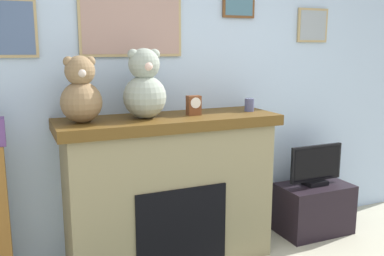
# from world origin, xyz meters

# --- Properties ---
(back_wall) EXTENTS (5.20, 0.15, 2.60)m
(back_wall) POSITION_xyz_m (-0.00, 2.00, 1.31)
(back_wall) COLOR #B0CAE8
(back_wall) RESTS_ON ground_plane
(fireplace) EXTENTS (1.67, 0.58, 1.16)m
(fireplace) POSITION_xyz_m (-0.20, 1.68, 0.59)
(fireplace) COLOR #8F835E
(fireplace) RESTS_ON ground_plane
(tv_stand) EXTENTS (0.65, 0.40, 0.45)m
(tv_stand) POSITION_xyz_m (1.19, 1.64, 0.23)
(tv_stand) COLOR black
(tv_stand) RESTS_ON ground_plane
(television) EXTENTS (0.53, 0.14, 0.37)m
(television) POSITION_xyz_m (1.19, 1.64, 0.63)
(television) COLOR black
(television) RESTS_ON tv_stand
(candle_jar) EXTENTS (0.08, 0.08, 0.10)m
(candle_jar) POSITION_xyz_m (0.49, 1.66, 1.22)
(candle_jar) COLOR #4C517A
(candle_jar) RESTS_ON fireplace
(mantel_clock) EXTENTS (0.10, 0.08, 0.15)m
(mantel_clock) POSITION_xyz_m (-0.00, 1.66, 1.24)
(mantel_clock) COLOR brown
(mantel_clock) RESTS_ON fireplace
(teddy_bear_cream) EXTENTS (0.28, 0.28, 0.46)m
(teddy_bear_cream) POSITION_xyz_m (-0.84, 1.66, 1.37)
(teddy_bear_cream) COLOR olive
(teddy_bear_cream) RESTS_ON fireplace
(teddy_bear_tan) EXTENTS (0.31, 0.31, 0.51)m
(teddy_bear_tan) POSITION_xyz_m (-0.39, 1.66, 1.39)
(teddy_bear_tan) COLOR #929D8E
(teddy_bear_tan) RESTS_ON fireplace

